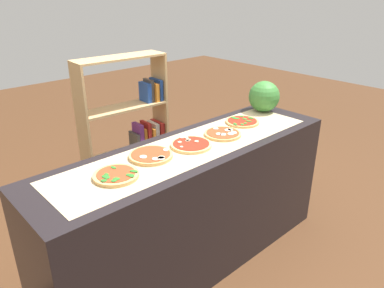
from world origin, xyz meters
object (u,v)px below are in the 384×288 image
object	(u,v)px
pizza_mozzarella_3	(223,134)
watermelon	(264,96)
pizza_spinach_4	(242,122)
bookshelf	(136,133)
pizza_spinach_0	(116,175)
pizza_mushroom_2	(191,145)
pizza_mozzarella_1	(151,155)

from	to	relation	value
pizza_mozzarella_3	watermelon	size ratio (longest dim) A/B	1.02
pizza_spinach_4	bookshelf	size ratio (longest dim) A/B	0.19
pizza_spinach_0	pizza_mushroom_2	xyz separation A→B (m)	(0.58, 0.03, -0.00)
pizza_mozzarella_1	pizza_mozzarella_3	world-z (taller)	pizza_mozzarella_1
pizza_mozzarella_1	watermelon	bearing A→B (deg)	3.97
pizza_mushroom_2	watermelon	world-z (taller)	watermelon
pizza_mozzarella_1	bookshelf	bearing A→B (deg)	60.62
pizza_mozzarella_1	pizza_spinach_4	world-z (taller)	pizza_mozzarella_1
bookshelf	watermelon	bearing A→B (deg)	-56.24
pizza_mushroom_2	bookshelf	size ratio (longest dim) A/B	0.20
watermelon	bookshelf	distance (m)	1.22
pizza_spinach_4	watermelon	size ratio (longest dim) A/B	1.01
pizza_mozzarella_1	bookshelf	size ratio (longest dim) A/B	0.20
pizza_mozzarella_1	pizza_spinach_4	xyz separation A→B (m)	(0.87, 0.02, -0.00)
pizza_mozzarella_3	pizza_spinach_4	bearing A→B (deg)	13.54
pizza_spinach_4	pizza_mushroom_2	bearing A→B (deg)	-174.11
pizza_spinach_4	bookshelf	bearing A→B (deg)	105.92
pizza_spinach_4	pizza_mozzarella_3	bearing A→B (deg)	-166.46
pizza_mushroom_2	bookshelf	world-z (taller)	bookshelf
pizza_mozzarella_1	pizza_mozzarella_3	xyz separation A→B (m)	(0.58, -0.05, -0.00)
watermelon	pizza_spinach_0	bearing A→B (deg)	-174.03
pizza_mushroom_2	pizza_spinach_4	bearing A→B (deg)	5.89
pizza_spinach_0	bookshelf	world-z (taller)	bookshelf
pizza_mushroom_2	pizza_spinach_4	world-z (taller)	pizza_mushroom_2
pizza_spinach_0	pizza_spinach_4	world-z (taller)	pizza_spinach_0
pizza_mushroom_2	pizza_spinach_4	xyz separation A→B (m)	(0.58, 0.06, -0.00)
watermelon	pizza_mozzarella_3	bearing A→B (deg)	-167.82
pizza_mozzarella_1	pizza_mushroom_2	bearing A→B (deg)	-8.35
pizza_spinach_4	pizza_mozzarella_1	bearing A→B (deg)	-178.86
pizza_mozzarella_1	pizza_spinach_4	bearing A→B (deg)	1.14
pizza_spinach_0	bookshelf	bearing A→B (deg)	51.74
pizza_mozzarella_3	bookshelf	world-z (taller)	bookshelf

